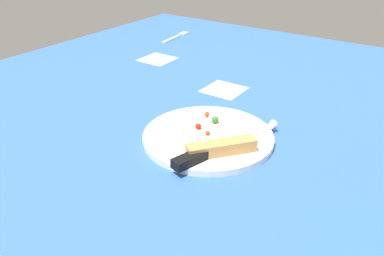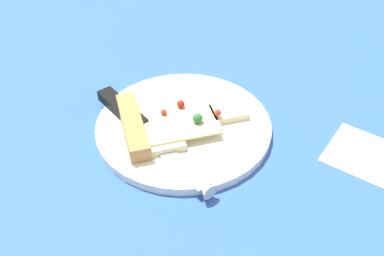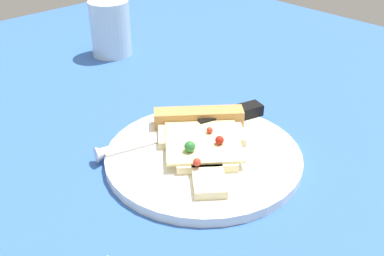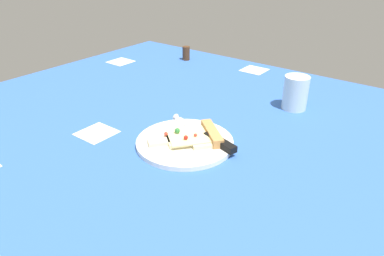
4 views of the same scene
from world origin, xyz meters
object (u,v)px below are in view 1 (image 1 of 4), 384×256
Objects in this scene: plate at (208,137)px; knife at (219,147)px; fork at (177,36)px; pizza_slice at (213,137)px.

knife is at bearing -39.86° from plate.
plate reaches higher than fork.
plate is 1.02× the size of knife.
plate is 2.93cm from pizza_slice.
knife reaches higher than fork.
knife is 1.54× the size of fork.
knife is (4.58, -3.82, 1.20)cm from plate.
pizza_slice is 1.20× the size of fork.
fork is at bearing 80.72° from pizza_slice.
knife is (2.58, -2.21, -0.19)cm from pizza_slice.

